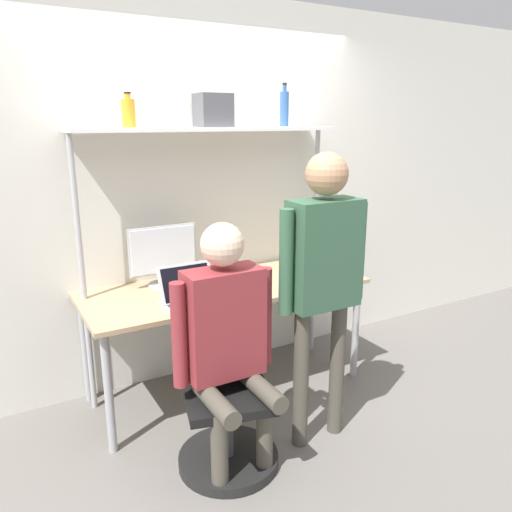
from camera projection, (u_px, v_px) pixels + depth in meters
name	position (u px, v px, depth m)	size (l,w,h in m)	color
ground_plane	(255.00, 414.00, 3.28)	(12.00, 12.00, 0.00)	slate
wall_back	(200.00, 194.00, 3.60)	(8.00, 0.06, 2.70)	silver
desk	(226.00, 295.00, 3.43)	(1.93, 0.76, 0.78)	tan
shelf_unit	(210.00, 163.00, 3.37)	(1.83, 0.32, 1.82)	white
monitor	(163.00, 255.00, 3.36)	(0.47, 0.23, 0.41)	#B7B7BC
laptop	(189.00, 292.00, 3.08)	(0.36, 0.25, 0.23)	#BCBCC1
cell_phone	(230.00, 297.00, 3.17)	(0.07, 0.15, 0.01)	#264C8C
office_chair	(226.00, 416.00, 2.78)	(0.56, 0.56, 0.91)	black
person_seated	(227.00, 330.00, 2.59)	(0.58, 0.47, 1.38)	#4C473D
person_standing	(323.00, 264.00, 2.76)	(0.57, 0.23, 1.71)	#4C473D
bottle_amber	(128.00, 113.00, 3.03)	(0.08, 0.08, 0.21)	gold
bottle_blue	(284.00, 108.00, 3.56)	(0.06, 0.06, 0.30)	#335999
storage_box	(213.00, 110.00, 3.30)	(0.22, 0.19, 0.21)	#4C4C51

